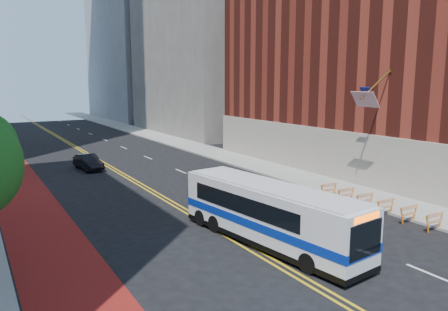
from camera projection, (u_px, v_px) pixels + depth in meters
ground at (308, 282)px, 17.12m from camera, size 160.00×160.00×0.00m
sidewalk_right at (209, 151)px, 48.58m from camera, size 4.00×140.00×0.15m
bus_lane_paint at (10, 170)px, 38.51m from camera, size 3.60×140.00×0.01m
center_line_inner at (100, 162)px, 42.49m from camera, size 0.14×140.00×0.01m
center_line_outer at (103, 162)px, 42.67m from camera, size 0.14×140.00×0.01m
lane_dashes at (124, 148)px, 51.77m from camera, size 0.14×98.20×0.01m
brick_building at (416, 43)px, 36.47m from camera, size 18.73×36.00×22.00m
midrise_right_near at (215, 0)px, 66.04m from camera, size 18.00×26.00×40.00m
construction_barriers at (397, 208)px, 24.73m from camera, size 1.42×10.91×1.00m
transit_bus at (268, 213)px, 20.98m from camera, size 3.68×10.86×2.93m
car_b at (88, 162)px, 38.86m from camera, size 1.92×4.26×1.36m
car_c at (1, 156)px, 41.74m from camera, size 3.60×5.22×1.40m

